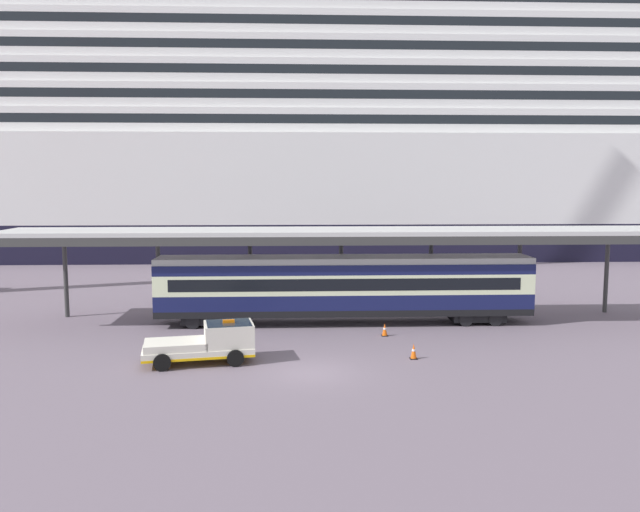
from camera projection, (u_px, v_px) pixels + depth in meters
The scene contains 7 objects.
ground_plane at pixel (312, 373), 28.70m from camera, with size 400.00×400.00×0.00m, color slate.
cruise_ship at pixel (283, 135), 77.50m from camera, with size 120.64×24.37×42.00m.
platform_canopy at pixel (344, 234), 38.58m from camera, with size 41.00×5.07×5.73m.
train_carriage at pixel (344, 286), 38.50m from camera, with size 22.51×2.81×4.11m.
service_truck at pixel (209, 342), 30.28m from camera, with size 5.47×2.94×2.02m.
traffic_cone_near at pixel (385, 330), 35.52m from camera, with size 0.36×0.36×0.73m.
traffic_cone_mid at pixel (414, 351), 30.90m from camera, with size 0.36×0.36×0.77m.
Camera 1 is at (-0.81, -27.89, 8.57)m, focal length 35.63 mm.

